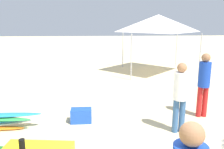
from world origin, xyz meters
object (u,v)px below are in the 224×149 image
Objects in this scene: lifeguard_far_right at (180,93)px; cooler_box at (81,115)px; lifeguard_near_center at (204,81)px; popup_canopy at (158,23)px.

lifeguard_far_right reaches higher than cooler_box.
lifeguard_near_center reaches higher than cooler_box.
lifeguard_near_center is 3.28× the size of cooler_box.
cooler_box is (-3.35, -0.14, -0.85)m from lifeguard_near_center.
popup_canopy reaches higher than lifeguard_near_center.
cooler_box is (-3.60, -6.03, -2.34)m from popup_canopy.
lifeguard_near_center is 6.08m from popup_canopy.
popup_canopy is at bearing 79.71° from lifeguard_far_right.
lifeguard_near_center reaches higher than lifeguard_far_right.
cooler_box is at bearing -177.66° from lifeguard_near_center.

